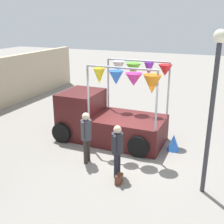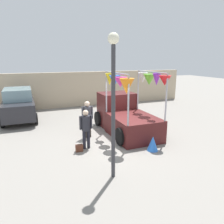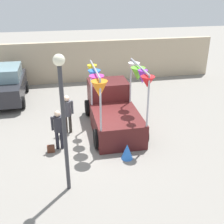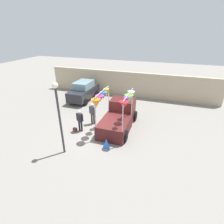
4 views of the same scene
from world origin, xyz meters
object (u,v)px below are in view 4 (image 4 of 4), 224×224
parked_car (83,91)px  person_vendor (92,112)px  vendor_truck (119,115)px  street_lamp (58,110)px  folded_kite_bundle_azure (106,143)px  person_customer (80,119)px  handbag (75,130)px

parked_car → person_vendor: size_ratio=2.33×
vendor_truck → street_lamp: bearing=-119.3°
vendor_truck → folded_kite_bundle_azure: bearing=-89.8°
person_customer → person_vendor: person_vendor is taller
handbag → folded_kite_bundle_azure: folded_kite_bundle_azure is taller
person_vendor → folded_kite_bundle_azure: size_ratio=2.86×
person_vendor → vendor_truck: bearing=7.0°
person_vendor → folded_kite_bundle_azure: (1.99, -2.43, -0.74)m
parked_car → vendor_truck: bearing=-39.7°
vendor_truck → person_vendor: (-1.98, -0.24, 0.12)m
parked_car → handbag: size_ratio=14.29×
vendor_truck → person_vendor: 2.00m
street_lamp → person_vendor: bearing=86.7°
person_customer → handbag: size_ratio=5.77×
vendor_truck → person_vendor: bearing=-173.0°
street_lamp → folded_kite_bundle_azure: (2.20, 1.24, -2.46)m
vendor_truck → handbag: 3.30m
person_vendor → folded_kite_bundle_azure: bearing=-50.7°
parked_car → folded_kite_bundle_azure: 8.45m
parked_car → handbag: parked_car is taller
street_lamp → vendor_truck: bearing=60.7°
vendor_truck → street_lamp: 4.85m
vendor_truck → folded_kite_bundle_azure: 2.75m
vendor_truck → person_customer: bearing=-148.3°
street_lamp → handbag: bearing=103.6°
person_customer → folded_kite_bundle_azure: (2.40, -1.20, -0.67)m
handbag → street_lamp: street_lamp is taller
parked_car → person_vendor: parked_car is taller
vendor_truck → folded_kite_bundle_azure: vendor_truck is taller
vendor_truck → street_lamp: (-2.19, -3.91, 1.84)m
person_customer → handbag: bearing=-150.3°
folded_kite_bundle_azure → person_vendor: bearing=129.3°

